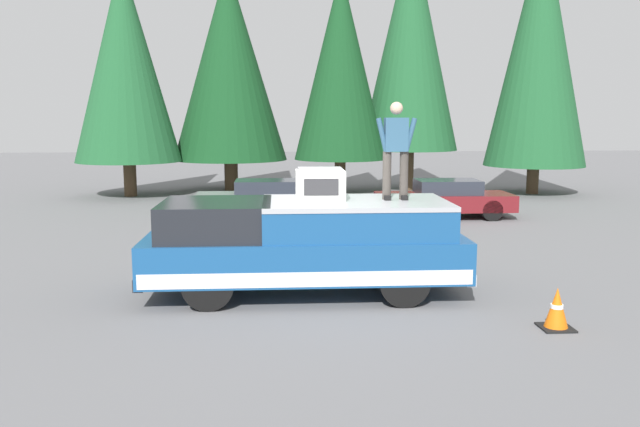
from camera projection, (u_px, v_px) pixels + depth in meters
name	position (u px, v px, depth m)	size (l,w,h in m)	color
ground_plane	(318.00, 293.00, 11.55)	(90.00, 90.00, 0.00)	slate
pickup_truck	(305.00, 245.00, 11.41)	(2.01, 5.54, 1.65)	navy
compressor_unit	(320.00, 184.00, 11.36)	(0.65, 0.84, 0.56)	white
person_on_truck_bed	(396.00, 148.00, 11.35)	(0.29, 0.72, 1.69)	#423D38
parked_car_maroon	(445.00, 199.00, 20.01)	(1.64, 4.10, 1.16)	maroon
parked_car_grey	(264.00, 199.00, 19.94)	(1.64, 4.10, 1.16)	gray
traffic_cone	(557.00, 310.00, 9.60)	(0.47, 0.47, 0.62)	black
conifer_far_left	(539.00, 45.00, 25.32)	(3.92, 3.92, 10.50)	#4C3826
conifer_left	(410.00, 41.00, 26.61)	(4.00, 4.00, 10.57)	#4C3826
conifer_center_left	(341.00, 66.00, 25.76)	(3.67, 3.67, 8.74)	#4C3826
conifer_center_right	(229.00, 64.00, 26.48)	(4.63, 4.63, 9.07)	#4C3826
conifer_right	(125.00, 62.00, 24.61)	(3.99, 3.99, 8.86)	#4C3826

